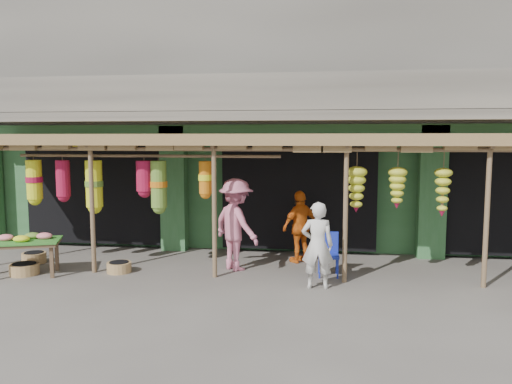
# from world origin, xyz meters

# --- Properties ---
(ground) EXTENTS (80.00, 80.00, 0.00)m
(ground) POSITION_xyz_m (0.00, 0.00, 0.00)
(ground) COLOR #514C47
(ground) RESTS_ON ground
(building) EXTENTS (16.40, 6.80, 7.00)m
(building) POSITION_xyz_m (-0.00, 4.87, 3.37)
(building) COLOR gray
(building) RESTS_ON ground
(awning) EXTENTS (14.00, 2.70, 2.79)m
(awning) POSITION_xyz_m (-0.18, 0.80, 2.57)
(awning) COLOR brown
(awning) RESTS_ON ground
(flower_table) EXTENTS (1.57, 1.23, 0.83)m
(flower_table) POSITION_xyz_m (-5.25, -0.60, 0.67)
(flower_table) COLOR brown
(flower_table) RESTS_ON ground
(blue_chair) EXTENTS (0.43, 0.43, 0.86)m
(blue_chair) POSITION_xyz_m (0.69, 0.25, 0.48)
(blue_chair) COLOR #18279C
(blue_chair) RESTS_ON ground
(basket_left) EXTENTS (0.59, 0.59, 0.20)m
(basket_left) POSITION_xyz_m (-3.50, -0.12, 0.10)
(basket_left) COLOR olive
(basket_left) RESTS_ON ground
(basket_mid) EXTENTS (0.73, 0.73, 0.22)m
(basket_mid) POSITION_xyz_m (-5.31, -0.55, 0.11)
(basket_mid) COLOR olive
(basket_mid) RESTS_ON ground
(basket_right) EXTENTS (0.61, 0.61, 0.23)m
(basket_right) POSITION_xyz_m (-5.65, 0.34, 0.11)
(basket_right) COLOR olive
(basket_right) RESTS_ON ground
(person_front) EXTENTS (0.60, 0.41, 1.58)m
(person_front) POSITION_xyz_m (0.49, -0.65, 0.79)
(person_front) COLOR silver
(person_front) RESTS_ON ground
(person_vendor) EXTENTS (0.95, 0.89, 1.57)m
(person_vendor) POSITION_xyz_m (0.10, 1.23, 0.79)
(person_vendor) COLOR orange
(person_vendor) RESTS_ON ground
(person_shopper) EXTENTS (1.38, 1.33, 1.89)m
(person_shopper) POSITION_xyz_m (-1.19, 0.42, 0.95)
(person_shopper) COLOR #C96A85
(person_shopper) RESTS_ON ground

